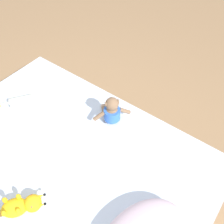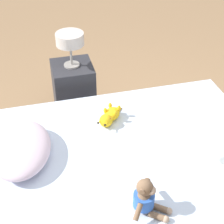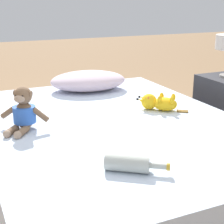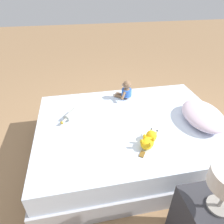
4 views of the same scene
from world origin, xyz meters
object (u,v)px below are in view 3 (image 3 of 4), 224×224
(bed, at_px, (112,155))
(plush_yellow_creature, at_px, (158,103))
(glass_bottle, at_px, (129,164))
(pillow, at_px, (88,81))
(plush_monkey, at_px, (23,112))

(bed, xyz_separation_m, plush_yellow_creature, (0.35, 0.06, 0.27))
(plush_yellow_creature, bearing_deg, glass_bottle, -129.00)
(bed, distance_m, glass_bottle, 0.70)
(pillow, relative_size, plush_yellow_creature, 2.20)
(plush_yellow_creature, height_order, glass_bottle, plush_yellow_creature)
(pillow, bearing_deg, glass_bottle, -103.55)
(bed, xyz_separation_m, pillow, (0.12, 0.73, 0.29))
(bed, height_order, pillow, pillow)
(bed, relative_size, pillow, 3.17)
(bed, height_order, glass_bottle, glass_bottle)
(pillow, height_order, glass_bottle, pillow)
(bed, relative_size, glass_bottle, 8.10)
(glass_bottle, bearing_deg, plush_yellow_creature, 51.00)
(plush_monkey, bearing_deg, pillow, 46.98)
(bed, height_order, plush_monkey, plush_monkey)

